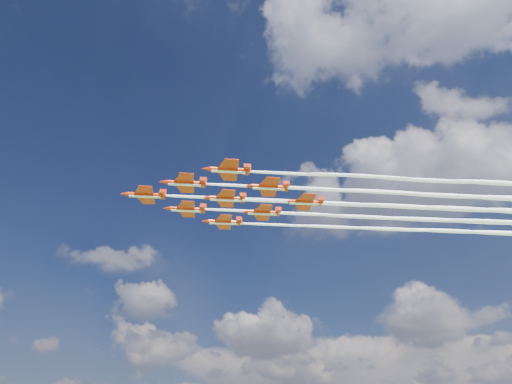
% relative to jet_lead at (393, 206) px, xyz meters
% --- Properties ---
extents(jet_lead, '(115.78, 87.88, 2.97)m').
position_rel_jet_lead_xyz_m(jet_lead, '(0.00, 0.00, 0.00)').
color(jet_lead, '#B9230A').
extents(jet_row2_port, '(115.78, 87.88, 2.97)m').
position_rel_jet_lead_xyz_m(jet_row2_port, '(13.09, 0.43, 0.00)').
color(jet_row2_port, '#B9230A').
extents(jet_row2_starb, '(115.78, 87.88, 2.97)m').
position_rel_jet_lead_xyz_m(jet_row2_starb, '(4.06, 12.45, 0.00)').
color(jet_row2_starb, '#B9230A').
extents(jet_row3_port, '(115.78, 87.88, 2.97)m').
position_rel_jet_lead_xyz_m(jet_row3_port, '(26.17, 0.86, 0.00)').
color(jet_row3_port, '#B9230A').
extents(jet_row3_centre, '(115.78, 87.88, 2.97)m').
position_rel_jet_lead_xyz_m(jet_row3_centre, '(17.14, 12.88, 0.00)').
color(jet_row3_centre, '#B9230A').
extents(jet_row3_starb, '(115.78, 87.88, 2.97)m').
position_rel_jet_lead_xyz_m(jet_row3_starb, '(8.11, 24.90, 0.00)').
color(jet_row3_starb, '#B9230A').
extents(jet_row4_starb, '(115.78, 87.88, 2.97)m').
position_rel_jet_lead_xyz_m(jet_row4_starb, '(21.20, 25.33, 0.00)').
color(jet_row4_starb, '#B9230A').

